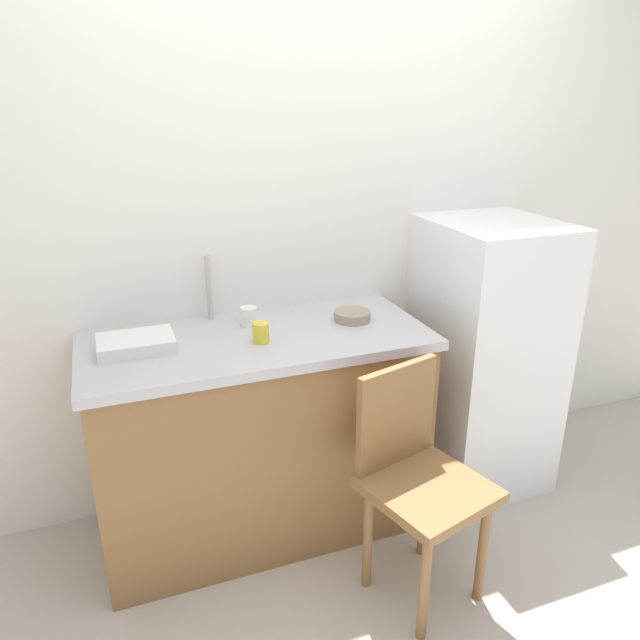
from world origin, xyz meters
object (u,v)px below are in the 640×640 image
Objects in this scene: refrigerator at (484,355)px; dish_tray at (136,343)px; terracotta_bowl at (352,316)px; cup_white at (249,316)px; cup_yellow at (261,332)px; chair at (417,475)px.

refrigerator is 4.58× the size of dish_tray.
cup_white is (-0.43, 0.10, 0.02)m from terracotta_bowl.
cup_yellow is at bearing -176.35° from refrigerator.
refrigerator is 16.31× the size of cup_white.
refrigerator reaches higher than chair.
chair is at bearing -140.10° from refrigerator.
dish_tray is at bearing 168.51° from cup_yellow.
chair is 0.79m from cup_yellow.
cup_white is 0.19m from cup_yellow.
refrigerator is 1.15m from cup_yellow.
terracotta_bowl is at bearing -0.01° from dish_tray.
cup_white reaches higher than terracotta_bowl.
refrigerator is at bearing 24.55° from chair.
cup_yellow reaches higher than terracotta_bowl.
terracotta_bowl is at bearing 12.35° from cup_yellow.
refrigerator is 0.73m from terracotta_bowl.
cup_yellow is at bearing -11.49° from dish_tray.
cup_yellow is (0.46, -0.09, 0.01)m from dish_tray.
dish_tray is 3.58× the size of cup_yellow.
cup_white reaches higher than dish_tray.
refrigerator is at bearing -6.18° from cup_white.
chair is 0.92m from cup_white.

